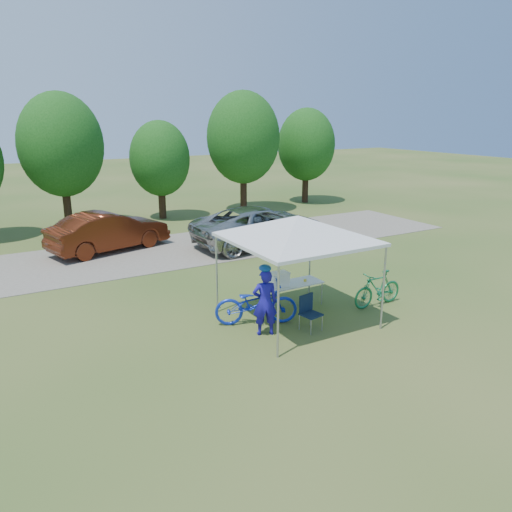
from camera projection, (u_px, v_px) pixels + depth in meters
The scene contains 13 objects.
ground at pixel (296, 320), 12.82m from camera, with size 100.00×100.00×0.00m, color #2D5119.
gravel_strip at pixel (180, 249), 19.48m from camera, with size 24.00×5.00×0.02m, color gray.
canopy at pixel (298, 219), 12.09m from camera, with size 4.53×4.53×3.00m.
treeline at pixel (123, 148), 23.41m from camera, with size 24.89×4.28×6.30m.
folding_table at pixel (293, 284), 13.57m from camera, with size 1.63×0.68×0.67m.
folding_chair at pixel (309, 309), 12.15m from camera, with size 0.51×0.53×0.87m.
cooler at pixel (279, 279), 13.28m from camera, with size 0.52×0.35×0.38m.
ice_cream_cup at pixel (305, 280), 13.68m from camera, with size 0.08×0.08×0.06m, color yellow.
cyclist at pixel (265, 302), 11.77m from camera, with size 0.59×0.39×1.63m, color #181294.
bike_blue at pixel (256, 303), 12.44m from camera, with size 0.72×2.07×1.08m, color #152FBB.
bike_green at pixel (378, 289), 13.63m from camera, with size 0.46×1.64×0.98m, color #186E40.
minivan at pixel (261, 226), 19.88m from camera, with size 2.58×5.59×1.55m, color #A5A5A1.
sedan at pixel (109, 231), 19.08m from camera, with size 1.59×4.57×1.51m, color #4E1D0D.
Camera 1 is at (-6.81, -9.78, 5.10)m, focal length 35.00 mm.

